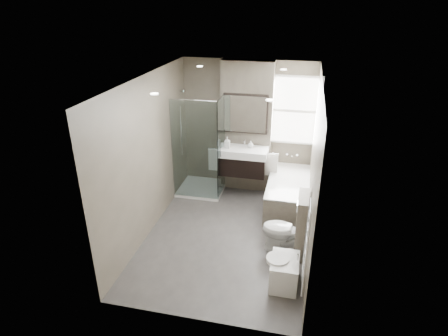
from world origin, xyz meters
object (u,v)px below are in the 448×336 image
(vanity, at_px, (243,161))
(bidet, at_px, (284,271))
(toilet, at_px, (285,231))
(bathtub, at_px, (288,192))

(vanity, relative_size, bidet, 1.76)
(vanity, distance_m, toilet, 1.97)
(vanity, bearing_deg, toilet, -59.96)
(vanity, xyz_separation_m, bathtub, (0.92, -0.33, -0.43))
(bathtub, distance_m, bidet, 2.13)
(vanity, bearing_deg, bidet, -67.56)
(bathtub, bearing_deg, vanity, 160.63)
(toilet, bearing_deg, bidet, 7.27)
(bathtub, relative_size, toilet, 2.19)
(toilet, relative_size, bidet, 1.36)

